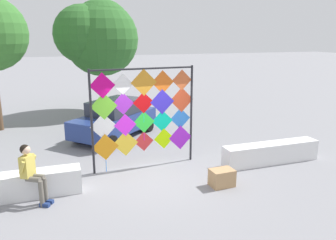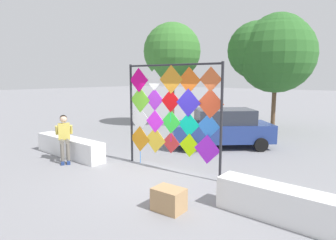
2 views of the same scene
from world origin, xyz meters
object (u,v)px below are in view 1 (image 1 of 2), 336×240
kite_display_rack (143,111)px  tree_broadleaf (95,35)px  cardboard_box_large (222,178)px  seated_vendor (31,170)px  parked_car (115,118)px

kite_display_rack → tree_broadleaf: 8.43m
kite_display_rack → cardboard_box_large: bearing=-51.9°
kite_display_rack → seated_vendor: kite_display_rack is taller
parked_car → seated_vendor: bearing=-120.2°
kite_display_rack → parked_car: bearing=94.4°
kite_display_rack → seated_vendor: size_ratio=2.17×
seated_vendor → parked_car: size_ratio=0.39×
tree_broadleaf → seated_vendor: bearing=-106.6°
kite_display_rack → parked_car: kite_display_rack is taller
kite_display_rack → cardboard_box_large: size_ratio=5.20×
kite_display_rack → parked_car: size_ratio=0.84×
seated_vendor → cardboard_box_large: size_ratio=2.39×
tree_broadleaf → kite_display_rack: bearing=-88.1°
parked_car → tree_broadleaf: 5.67m
kite_display_rack → tree_broadleaf: bearing=91.9°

